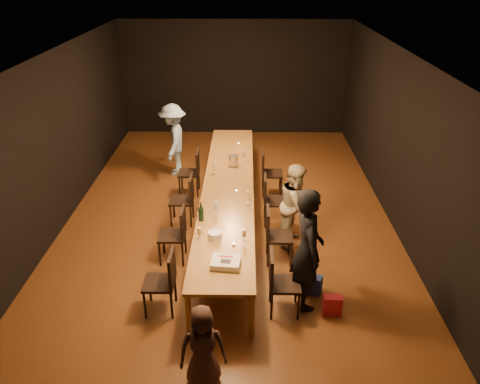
{
  "coord_description": "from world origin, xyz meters",
  "views": [
    {
      "loc": [
        0.32,
        -7.47,
        4.39
      ],
      "look_at": [
        0.22,
        -0.74,
        1.0
      ],
      "focal_mm": 35.0,
      "sensor_mm": 36.0,
      "label": 1
    }
  ],
  "objects_px": {
    "chair_right_0": "(285,283)",
    "woman_tan": "(296,205)",
    "chair_right_3": "(272,173)",
    "chair_left_0": "(159,282)",
    "chair_right_2": "(275,200)",
    "chair_left_1": "(172,235)",
    "chair_left_2": "(181,200)",
    "chair_right_1": "(279,236)",
    "man_blue": "(173,140)",
    "plate_stack": "(215,235)",
    "chair_left_3": "(189,172)",
    "champagne_bottle": "(201,211)",
    "table": "(228,188)",
    "birthday_cake": "(226,263)",
    "ice_bucket": "(233,160)",
    "child": "(203,348)",
    "woman_birthday": "(308,249)"
  },
  "relations": [
    {
      "from": "man_blue",
      "to": "table",
      "type": "bearing_deg",
      "value": 28.69
    },
    {
      "from": "chair_left_1",
      "to": "champagne_bottle",
      "type": "height_order",
      "value": "champagne_bottle"
    },
    {
      "from": "table",
      "to": "man_blue",
      "type": "xyz_separation_m",
      "value": [
        -1.28,
        2.19,
        0.1
      ]
    },
    {
      "from": "chair_right_3",
      "to": "chair_left_0",
      "type": "bearing_deg",
      "value": -25.28
    },
    {
      "from": "chair_left_0",
      "to": "chair_left_3",
      "type": "relative_size",
      "value": 1.0
    },
    {
      "from": "chair_left_0",
      "to": "chair_left_2",
      "type": "distance_m",
      "value": 2.4
    },
    {
      "from": "plate_stack",
      "to": "woman_tan",
      "type": "bearing_deg",
      "value": 40.94
    },
    {
      "from": "woman_tan",
      "to": "plate_stack",
      "type": "relative_size",
      "value": 7.17
    },
    {
      "from": "chair_left_0",
      "to": "woman_birthday",
      "type": "height_order",
      "value": "woman_birthday"
    },
    {
      "from": "woman_birthday",
      "to": "chair_right_2",
      "type": "bearing_deg",
      "value": 0.41
    },
    {
      "from": "chair_right_2",
      "to": "chair_left_1",
      "type": "relative_size",
      "value": 1.0
    },
    {
      "from": "chair_left_2",
      "to": "champagne_bottle",
      "type": "bearing_deg",
      "value": -158.6
    },
    {
      "from": "chair_right_3",
      "to": "champagne_bottle",
      "type": "bearing_deg",
      "value": -26.64
    },
    {
      "from": "man_blue",
      "to": "champagne_bottle",
      "type": "height_order",
      "value": "man_blue"
    },
    {
      "from": "table",
      "to": "birthday_cake",
      "type": "height_order",
      "value": "birthday_cake"
    },
    {
      "from": "chair_right_2",
      "to": "child",
      "type": "distance_m",
      "value": 3.79
    },
    {
      "from": "chair_left_2",
      "to": "child",
      "type": "height_order",
      "value": "child"
    },
    {
      "from": "chair_left_1",
      "to": "champagne_bottle",
      "type": "bearing_deg",
      "value": -93.44
    },
    {
      "from": "woman_birthday",
      "to": "plate_stack",
      "type": "relative_size",
      "value": 8.92
    },
    {
      "from": "woman_tan",
      "to": "birthday_cake",
      "type": "distance_m",
      "value": 2.07
    },
    {
      "from": "table",
      "to": "chair_left_0",
      "type": "relative_size",
      "value": 6.45
    },
    {
      "from": "chair_right_0",
      "to": "man_blue",
      "type": "xyz_separation_m",
      "value": [
        -2.13,
        4.59,
        0.33
      ]
    },
    {
      "from": "chair_right_0",
      "to": "chair_left_2",
      "type": "distance_m",
      "value": 2.94
    },
    {
      "from": "chair_right_1",
      "to": "chair_left_0",
      "type": "xyz_separation_m",
      "value": [
        -1.7,
        -1.2,
        0.0
      ]
    },
    {
      "from": "chair_left_3",
      "to": "champagne_bottle",
      "type": "xyz_separation_m",
      "value": [
        0.48,
        -2.43,
        0.46
      ]
    },
    {
      "from": "chair_left_3",
      "to": "child",
      "type": "relative_size",
      "value": 0.86
    },
    {
      "from": "chair_right_2",
      "to": "champagne_bottle",
      "type": "relative_size",
      "value": 2.73
    },
    {
      "from": "birthday_cake",
      "to": "ice_bucket",
      "type": "bearing_deg",
      "value": 95.36
    },
    {
      "from": "child",
      "to": "champagne_bottle",
      "type": "distance_m",
      "value": 2.46
    },
    {
      "from": "chair_left_1",
      "to": "plate_stack",
      "type": "relative_size",
      "value": 4.64
    },
    {
      "from": "champagne_bottle",
      "to": "chair_right_2",
      "type": "bearing_deg",
      "value": 45.25
    },
    {
      "from": "chair_left_0",
      "to": "chair_left_2",
      "type": "bearing_deg",
      "value": 0.0
    },
    {
      "from": "chair_right_1",
      "to": "man_blue",
      "type": "distance_m",
      "value": 4.02
    },
    {
      "from": "chair_right_0",
      "to": "woman_tan",
      "type": "xyz_separation_m",
      "value": [
        0.3,
        1.76,
        0.25
      ]
    },
    {
      "from": "chair_left_3",
      "to": "child",
      "type": "xyz_separation_m",
      "value": [
        0.7,
        -4.85,
        0.08
      ]
    },
    {
      "from": "chair_left_3",
      "to": "man_blue",
      "type": "bearing_deg",
      "value": 23.62
    },
    {
      "from": "chair_right_2",
      "to": "woman_tan",
      "type": "bearing_deg",
      "value": 25.05
    },
    {
      "from": "table",
      "to": "woman_tan",
      "type": "relative_size",
      "value": 4.17
    },
    {
      "from": "chair_right_2",
      "to": "chair_right_0",
      "type": "bearing_deg",
      "value": -0.0
    },
    {
      "from": "chair_right_1",
      "to": "ice_bucket",
      "type": "bearing_deg",
      "value": -159.69
    },
    {
      "from": "chair_left_2",
      "to": "chair_right_0",
      "type": "bearing_deg",
      "value": -144.69
    },
    {
      "from": "woman_tan",
      "to": "chair_left_0",
      "type": "bearing_deg",
      "value": 148.56
    },
    {
      "from": "chair_left_0",
      "to": "chair_left_3",
      "type": "xyz_separation_m",
      "value": [
        0.0,
        3.6,
        0.0
      ]
    },
    {
      "from": "chair_left_2",
      "to": "man_blue",
      "type": "relative_size",
      "value": 0.58
    },
    {
      "from": "chair_right_1",
      "to": "chair_left_3",
      "type": "relative_size",
      "value": 1.0
    },
    {
      "from": "chair_left_1",
      "to": "plate_stack",
      "type": "height_order",
      "value": "chair_left_1"
    },
    {
      "from": "ice_bucket",
      "to": "man_blue",
      "type": "bearing_deg",
      "value": 136.63
    },
    {
      "from": "chair_right_1",
      "to": "chair_left_2",
      "type": "bearing_deg",
      "value": -125.22
    },
    {
      "from": "chair_left_1",
      "to": "chair_right_1",
      "type": "bearing_deg",
      "value": -90.0
    },
    {
      "from": "chair_left_3",
      "to": "ice_bucket",
      "type": "distance_m",
      "value": 1.04
    }
  ]
}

